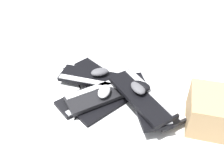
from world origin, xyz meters
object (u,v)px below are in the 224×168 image
object	(u,v)px
keyboard_6	(146,98)
keyboard_8	(103,93)
keyboard_5	(152,99)
mouse_2	(141,86)
keyboard_3	(142,96)
mouse_3	(104,91)
keyboard_7	(141,95)
cardboard_box	(212,111)
keyboard_4	(95,78)
mouse_1	(100,72)
mouse_0	(138,88)
keyboard_0	(104,75)
keyboard_1	(93,95)
keyboard_2	(109,99)

from	to	relation	value
keyboard_6	keyboard_8	size ratio (longest dim) A/B	1.02
keyboard_5	mouse_2	world-z (taller)	mouse_2
keyboard_3	mouse_3	distance (m)	0.23
keyboard_6	keyboard_8	bearing A→B (deg)	74.35
keyboard_5	mouse_2	bearing A→B (deg)	90.87
keyboard_6	mouse_3	size ratio (longest dim) A/B	4.21
mouse_2	keyboard_7	bearing A→B (deg)	121.92
keyboard_3	mouse_3	size ratio (longest dim) A/B	4.10
keyboard_5	keyboard_6	world-z (taller)	keyboard_6
mouse_2	cardboard_box	bearing A→B (deg)	-172.90
mouse_2	mouse_3	bearing A→B (deg)	22.50
keyboard_4	mouse_1	distance (m)	0.05
keyboard_3	mouse_1	distance (m)	0.30
keyboard_7	keyboard_8	distance (m)	0.23
keyboard_5	mouse_0	bearing A→B (deg)	101.42
keyboard_0	mouse_0	distance (m)	0.36
keyboard_8	keyboard_7	bearing A→B (deg)	-109.67
keyboard_1	keyboard_5	xyz separation A→B (m)	(-0.06, -0.34, 0.03)
keyboard_1	mouse_0	world-z (taller)	mouse_0
keyboard_2	keyboard_1	bearing A→B (deg)	68.97
mouse_0	cardboard_box	xyz separation A→B (m)	(-0.11, -0.37, -0.05)
keyboard_5	mouse_0	distance (m)	0.13
keyboard_5	keyboard_8	size ratio (longest dim) A/B	1.01
mouse_0	mouse_1	size ratio (longest dim) A/B	1.00
mouse_3	cardboard_box	size ratio (longest dim) A/B	0.42
cardboard_box	keyboard_0	bearing A→B (deg)	56.85
keyboard_1	mouse_1	bearing A→B (deg)	-12.50
keyboard_2	keyboard_4	xyz separation A→B (m)	(0.15, 0.10, 0.03)
keyboard_8	keyboard_2	bearing A→B (deg)	-116.51
keyboard_0	keyboard_4	bearing A→B (deg)	145.20
mouse_1	keyboard_2	bearing A→B (deg)	92.36
keyboard_0	cardboard_box	size ratio (longest dim) A/B	1.61
keyboard_5	mouse_2	distance (m)	0.12
mouse_3	keyboard_7	bearing A→B (deg)	-90.40
keyboard_4	cardboard_box	distance (m)	0.70
keyboard_7	cardboard_box	size ratio (longest dim) A/B	1.74
keyboard_2	mouse_3	distance (m)	0.07
keyboard_1	mouse_3	xyz separation A→B (m)	(-0.04, -0.07, 0.07)
keyboard_2	keyboard_3	world-z (taller)	same
keyboard_7	mouse_1	bearing A→B (deg)	46.34
keyboard_2	keyboard_7	xyz separation A→B (m)	(-0.06, -0.17, 0.09)
keyboard_6	keyboard_1	bearing A→B (deg)	73.94
keyboard_6	cardboard_box	xyz separation A→B (m)	(-0.10, -0.33, 0.02)
keyboard_1	keyboard_3	world-z (taller)	same
keyboard_2	cardboard_box	distance (m)	0.55
keyboard_5	cardboard_box	size ratio (longest dim) A/B	1.77
keyboard_1	mouse_0	distance (m)	0.29
mouse_3	keyboard_3	bearing A→B (deg)	-66.15
keyboard_1	keyboard_4	bearing A→B (deg)	0.27
keyboard_0	cardboard_box	bearing A→B (deg)	-123.15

